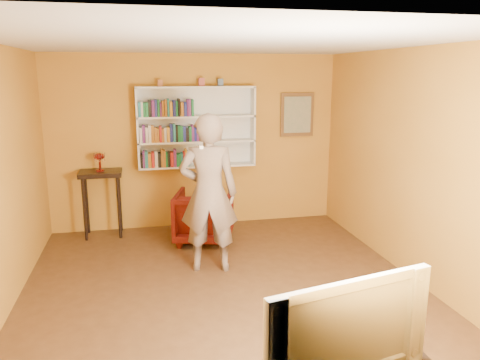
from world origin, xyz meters
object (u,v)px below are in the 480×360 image
ruby_lustre (99,158)px  television (339,323)px  armchair (204,216)px  person (209,193)px  console_table (101,182)px  bookshelf (196,127)px

ruby_lustre → television: (1.78, -4.50, -0.36)m
armchair → person: person is taller
armchair → person: (-0.08, -1.01, 0.60)m
armchair → person: bearing=101.9°
console_table → television: 4.84m
bookshelf → console_table: bearing=-173.7°
bookshelf → armchair: (0.00, -0.72, -1.22)m
armchair → television: 3.98m
ruby_lustre → television: size_ratio=0.22×
television → console_table: bearing=99.3°
console_table → ruby_lustre: size_ratio=3.73×
person → bookshelf: bearing=-81.5°
console_table → television: (1.78, -4.50, 0.01)m
ruby_lustre → person: 2.10m
console_table → ruby_lustre: 0.36m
console_table → armchair: size_ratio=1.21×
armchair → console_table: bearing=-4.9°
ruby_lustre → armchair: ruby_lustre is taller
ruby_lustre → armchair: size_ratio=0.33×
ruby_lustre → television: 4.85m
bookshelf → armchair: size_ratio=2.19×
person → console_table: bearing=-37.9°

